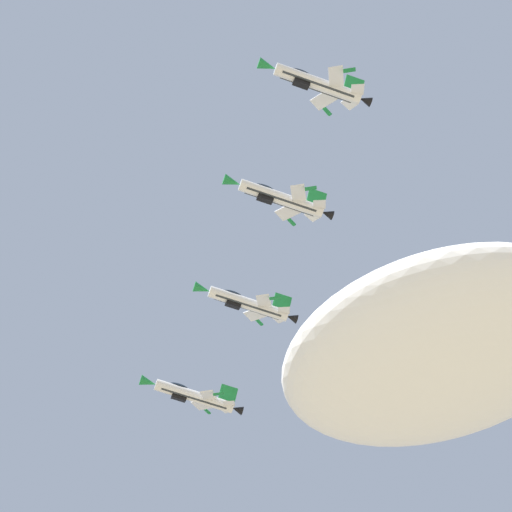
{
  "coord_description": "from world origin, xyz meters",
  "views": [
    {
      "loc": [
        5.93,
        0.91,
        1.92
      ],
      "look_at": [
        -9.72,
        44.54,
        126.5
      ],
      "focal_mm": 66.33,
      "sensor_mm": 36.0,
      "label": 1
    }
  ],
  "objects_px": {
    "fighter_jet_right_wing": "(247,303)",
    "fighter_jet_left_outer": "(192,396)",
    "fighter_jet_left_wing": "(279,198)",
    "fighter_jet_lead": "(316,83)"
  },
  "relations": [
    {
      "from": "fighter_jet_left_wing",
      "to": "fighter_jet_right_wing",
      "type": "distance_m",
      "value": 17.66
    },
    {
      "from": "fighter_jet_left_wing",
      "to": "fighter_jet_lead",
      "type": "bearing_deg",
      "value": 177.69
    },
    {
      "from": "fighter_jet_lead",
      "to": "fighter_jet_left_wing",
      "type": "bearing_deg",
      "value": -2.31
    },
    {
      "from": "fighter_jet_lead",
      "to": "fighter_jet_right_wing",
      "type": "relative_size",
      "value": 1.0
    },
    {
      "from": "fighter_jet_left_outer",
      "to": "fighter_jet_right_wing",
      "type": "bearing_deg",
      "value": -168.72
    },
    {
      "from": "fighter_jet_left_wing",
      "to": "fighter_jet_right_wing",
      "type": "relative_size",
      "value": 1.0
    },
    {
      "from": "fighter_jet_lead",
      "to": "fighter_jet_right_wing",
      "type": "height_order",
      "value": "fighter_jet_right_wing"
    },
    {
      "from": "fighter_jet_lead",
      "to": "fighter_jet_left_outer",
      "type": "bearing_deg",
      "value": 1.42
    },
    {
      "from": "fighter_jet_right_wing",
      "to": "fighter_jet_left_outer",
      "type": "xyz_separation_m",
      "value": [
        -12.19,
        10.14,
        -2.94
      ]
    },
    {
      "from": "fighter_jet_right_wing",
      "to": "fighter_jet_left_outer",
      "type": "distance_m",
      "value": 16.13
    }
  ]
}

